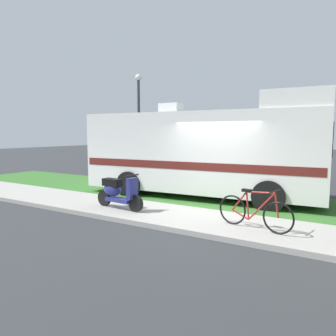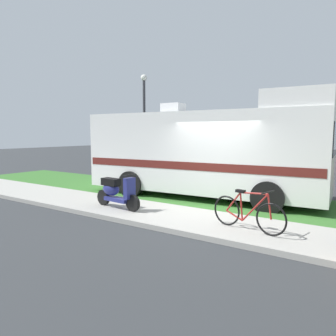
% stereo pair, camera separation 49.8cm
% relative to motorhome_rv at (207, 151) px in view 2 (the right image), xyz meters
% --- Properties ---
extents(ground_plane, '(80.00, 80.00, 0.00)m').
position_rel_motorhome_rv_xyz_m(ground_plane, '(0.87, -1.68, -1.58)').
color(ground_plane, '#2D3033').
extents(sidewalk, '(24.00, 2.00, 0.12)m').
position_rel_motorhome_rv_xyz_m(sidewalk, '(0.87, -2.88, -1.52)').
color(sidewalk, '#9E9B93').
rests_on(sidewalk, ground).
extents(grass_strip, '(24.00, 3.40, 0.08)m').
position_rel_motorhome_rv_xyz_m(grass_strip, '(0.87, -0.18, -1.54)').
color(grass_strip, '#336628').
rests_on(grass_strip, ground).
extents(motorhome_rv, '(7.88, 3.04, 3.33)m').
position_rel_motorhome_rv_xyz_m(motorhome_rv, '(0.00, 0.00, 0.00)').
color(motorhome_rv, silver).
rests_on(motorhome_rv, ground).
extents(scooter, '(1.63, 0.50, 0.97)m').
position_rel_motorhome_rv_xyz_m(scooter, '(-1.20, -3.10, -1.00)').
color(scooter, black).
rests_on(scooter, ground).
extents(bicycle, '(1.70, 0.53, 0.89)m').
position_rel_motorhome_rv_xyz_m(bicycle, '(2.53, -3.06, -1.08)').
color(bicycle, black).
rests_on(bicycle, ground).
extents(pickup_truck_far, '(5.05, 2.21, 1.89)m').
position_rel_motorhome_rv_xyz_m(pickup_truck_far, '(-2.03, 7.20, -0.58)').
color(pickup_truck_far, '#1E2328').
rests_on(pickup_truck_far, ground).
extents(street_lamp_post, '(0.28, 0.28, 4.76)m').
position_rel_motorhome_rv_xyz_m(street_lamp_post, '(-4.14, 1.92, 1.27)').
color(street_lamp_post, '#333338').
rests_on(street_lamp_post, ground).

